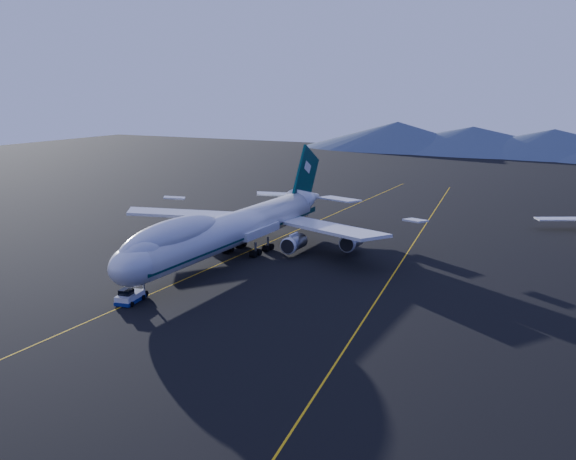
% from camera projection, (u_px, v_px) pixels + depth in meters
% --- Properties ---
extents(ground, '(500.00, 500.00, 0.00)m').
position_uv_depth(ground, '(233.00, 258.00, 123.47)').
color(ground, black).
rests_on(ground, ground).
extents(taxiway_line_main, '(0.25, 220.00, 0.01)m').
position_uv_depth(taxiway_line_main, '(233.00, 258.00, 123.47)').
color(taxiway_line_main, '#EAAE0D').
rests_on(taxiway_line_main, ground).
extents(taxiway_line_side, '(28.08, 198.09, 0.01)m').
position_uv_depth(taxiway_line_side, '(400.00, 265.00, 118.85)').
color(taxiway_line_side, '#EAAE0D').
rests_on(taxiway_line_side, ground).
extents(boeing_747, '(59.62, 72.43, 19.37)m').
position_uv_depth(boeing_747, '(233.00, 228.00, 122.24)').
color(boeing_747, silver).
rests_on(boeing_747, ground).
extents(pushback_tug, '(3.59, 5.47, 2.23)m').
position_uv_depth(pushback_tug, '(130.00, 298.00, 97.77)').
color(pushback_tug, silver).
rests_on(pushback_tug, ground).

